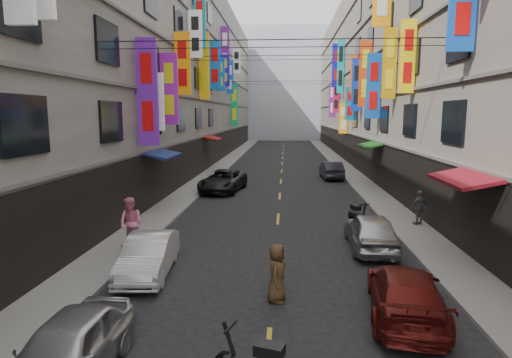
# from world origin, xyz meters

# --- Properties ---
(sidewalk_left) EXTENTS (2.00, 90.00, 0.12)m
(sidewalk_left) POSITION_xyz_m (-6.00, 42.00, 0.06)
(sidewalk_left) COLOR slate
(sidewalk_left) RESTS_ON ground
(sidewalk_right) EXTENTS (2.00, 90.00, 0.12)m
(sidewalk_right) POSITION_xyz_m (6.00, 42.00, 0.06)
(sidewalk_right) COLOR slate
(sidewalk_right) RESTS_ON ground
(building_row_left) EXTENTS (10.14, 90.00, 19.00)m
(building_row_left) POSITION_xyz_m (-11.99, 42.00, 9.49)
(building_row_left) COLOR gray
(building_row_left) RESTS_ON ground
(building_row_right) EXTENTS (10.14, 90.00, 19.00)m
(building_row_right) POSITION_xyz_m (11.99, 42.00, 9.49)
(building_row_right) COLOR gray
(building_row_right) RESTS_ON ground
(haze_block) EXTENTS (18.00, 8.00, 22.00)m
(haze_block) POSITION_xyz_m (0.00, 92.00, 11.00)
(haze_block) COLOR #AEB3C2
(haze_block) RESTS_ON ground
(shop_signage) EXTENTS (14.00, 55.00, 12.33)m
(shop_signage) POSITION_xyz_m (-0.04, 35.35, 9.25)
(shop_signage) COLOR #0E4EAD
(shop_signage) RESTS_ON ground
(street_awnings) EXTENTS (13.99, 35.20, 0.41)m
(street_awnings) POSITION_xyz_m (-1.26, 26.00, 3.00)
(street_awnings) COLOR #174E15
(street_awnings) RESTS_ON ground
(overhead_cables) EXTENTS (14.00, 38.04, 1.24)m
(overhead_cables) POSITION_xyz_m (0.00, 30.00, 8.80)
(overhead_cables) COLOR black
(overhead_cables) RESTS_ON ground
(lane_markings) EXTENTS (0.12, 80.20, 0.01)m
(lane_markings) POSITION_xyz_m (0.00, 39.00, 0.00)
(lane_markings) COLOR gold
(lane_markings) RESTS_ON ground
(scooter_far_right) EXTENTS (0.75, 1.75, 1.14)m
(scooter_far_right) POSITION_xyz_m (3.75, 23.28, 0.44)
(scooter_far_right) COLOR black
(scooter_far_right) RESTS_ON ground
(car_left_near) EXTENTS (1.62, 3.84, 1.30)m
(car_left_near) POSITION_xyz_m (-3.78, 10.72, 0.65)
(car_left_near) COLOR silver
(car_left_near) RESTS_ON ground
(car_left_mid) EXTENTS (1.70, 4.00, 1.28)m
(car_left_mid) POSITION_xyz_m (-4.00, 16.32, 0.64)
(car_left_mid) COLOR silver
(car_left_mid) RESTS_ON ground
(car_left_far) EXTENTS (3.01, 5.39, 1.43)m
(car_left_far) POSITION_xyz_m (-3.82, 31.42, 0.71)
(car_left_far) COLOR black
(car_left_far) RESTS_ON ground
(car_right_near) EXTENTS (2.40, 4.56, 1.26)m
(car_right_near) POSITION_xyz_m (3.40, 13.93, 0.63)
(car_right_near) COLOR #5C120F
(car_right_near) RESTS_ON ground
(car_right_mid) EXTENTS (1.77, 4.18, 1.41)m
(car_right_mid) POSITION_xyz_m (3.61, 19.48, 0.71)
(car_right_mid) COLOR #B1B2B6
(car_right_mid) RESTS_ON ground
(car_right_far) EXTENTS (1.69, 4.29, 1.39)m
(car_right_far) POSITION_xyz_m (4.00, 37.66, 0.69)
(car_right_far) COLOR #282830
(car_right_far) RESTS_ON ground
(pedestrian_lfar) EXTENTS (1.09, 0.89, 1.93)m
(pedestrian_lfar) POSITION_xyz_m (-5.40, 18.61, 1.08)
(pedestrian_lfar) COLOR pink
(pedestrian_lfar) RESTS_ON sidewalk_left
(pedestrian_rfar) EXTENTS (1.07, 0.88, 1.59)m
(pedestrian_rfar) POSITION_xyz_m (6.43, 22.90, 0.92)
(pedestrian_rfar) COLOR #59595B
(pedestrian_rfar) RESTS_ON sidewalk_right
(pedestrian_crossing) EXTENTS (0.68, 0.88, 1.63)m
(pedestrian_crossing) POSITION_xyz_m (0.13, 14.61, 0.82)
(pedestrian_crossing) COLOR #4B351E
(pedestrian_crossing) RESTS_ON ground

